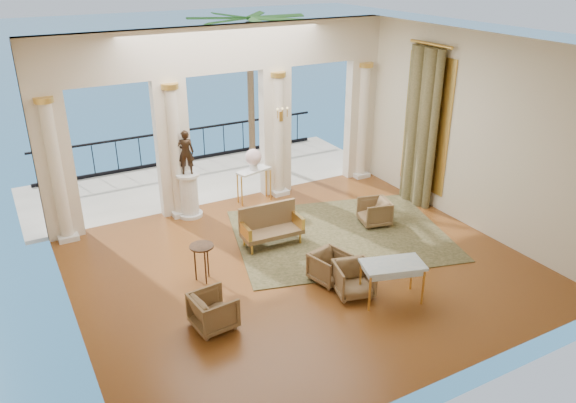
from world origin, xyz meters
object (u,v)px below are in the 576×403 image
pedestal (189,196)px  side_table (202,251)px  console_table (254,175)px  statue (186,152)px  armchair_d (213,309)px  armchair_b (354,278)px  settee (270,225)px  game_table (393,267)px  armchair_a (330,266)px  armchair_c (375,211)px

pedestal → side_table: pedestal is taller
console_table → statue: bearing=166.1°
armchair_d → console_table: size_ratio=0.73×
armchair_b → settee: bearing=114.3°
settee → side_table: 2.05m
game_table → armchair_b: bearing=152.1°
pedestal → console_table: (1.80, 0.05, 0.20)m
pedestal → side_table: bearing=-104.9°
armchair_b → console_table: (0.25, 4.92, 0.38)m
armchair_a → settee: settee is taller
settee → statue: bearing=118.3°
pedestal → armchair_d: bearing=-104.7°
armchair_b → pedestal: bearing=122.1°
armchair_c → settee: (-2.65, 0.33, 0.10)m
game_table → pedestal: size_ratio=1.14×
console_table → side_table: size_ratio=1.27×
armchair_a → armchair_b: (0.14, -0.62, 0.01)m
armchair_c → statue: size_ratio=0.63×
armchair_d → game_table: (3.25, -0.82, 0.34)m
armchair_c → console_table: (-1.94, 2.64, 0.39)m
armchair_b → console_table: size_ratio=0.72×
game_table → settee: bearing=124.0°
statue → game_table: bearing=128.7°
game_table → side_table: (-2.85, 2.36, -0.03)m
armchair_d → game_table: size_ratio=0.57×
side_table → armchair_a: bearing=-29.3°
settee → side_table: size_ratio=1.78×
armchair_d → settee: size_ratio=0.52×
armchair_a → pedestal: size_ratio=0.61×
game_table → pedestal: pedestal is taller
pedestal → console_table: 1.81m
console_table → pedestal: bearing=166.1°
game_table → armchair_c: bearing=75.5°
game_table → console_table: console_table is taller
statue → console_table: bearing=-160.6°
armchair_a → armchair_b: armchair_b is taller
armchair_b → statue: (-1.55, 4.87, 1.31)m
settee → game_table: bearing=-70.4°
armchair_c → armchair_d: (-4.94, -1.96, 0.02)m
side_table → armchair_d: bearing=-104.3°
armchair_b → armchair_d: armchair_d is taller
game_table → statue: bearing=127.8°
game_table → pedestal: bearing=127.8°
armchair_c → statue: (-3.74, 2.59, 1.33)m
statue → side_table: bearing=92.9°
armchair_a → settee: (-0.31, 1.98, 0.11)m
armchair_a → armchair_b: size_ratio=0.96×
game_table → statue: (-2.05, 5.37, 0.97)m
armchair_c → console_table: 3.30m
armchair_a → armchair_d: bearing=173.3°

